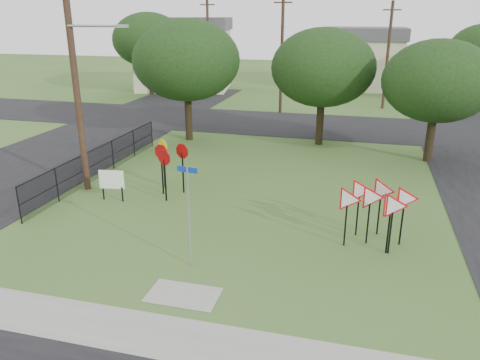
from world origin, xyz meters
name	(u,v)px	position (x,y,z in m)	size (l,w,h in m)	color
ground	(210,255)	(0.00, 0.00, 0.00)	(140.00, 140.00, 0.00)	#365D22
sidewalk	(156,335)	(0.00, -4.20, 0.01)	(30.00, 1.60, 0.02)	gray
street_left	(69,149)	(-12.00, 10.00, 0.01)	(8.00, 50.00, 0.02)	black
street_far	(298,124)	(0.00, 20.00, 0.01)	(60.00, 8.00, 0.02)	black
curb_pad	(183,295)	(0.00, -2.40, 0.01)	(2.00, 1.20, 0.02)	gray
street_name_sign	(189,211)	(-0.39, -0.74, 1.84)	(0.66, 0.12, 3.23)	#A1A3AA
stop_sign_cluster	(168,157)	(-3.48, 4.90, 1.68)	(1.71, 1.89, 2.24)	black
yield_sign_cluster	(378,200)	(5.16, 2.20, 1.60)	(2.77, 1.62, 2.16)	black
info_board	(112,180)	(-5.46, 3.51, 0.89)	(1.06, 0.19, 1.33)	black
utility_pole_main	(76,71)	(-7.24, 4.50, 5.21)	(3.55, 0.33, 10.00)	#442D1F
far_pole_a	(282,54)	(-2.00, 24.00, 4.60)	(1.40, 0.24, 9.00)	#442D1F
far_pole_b	(388,55)	(6.00, 28.00, 4.35)	(1.40, 0.24, 8.50)	#442D1F
far_pole_c	(208,47)	(-10.00, 30.00, 4.60)	(1.40, 0.24, 9.00)	#442D1F
fence_run	(101,160)	(-7.60, 6.25, 0.78)	(0.05, 11.55, 1.50)	black
house_left	(184,54)	(-14.00, 34.00, 3.65)	(10.58, 8.88, 7.20)	beige
house_mid	(363,58)	(4.00, 40.00, 3.15)	(8.40, 8.40, 6.20)	beige
tree_near_left	(186,60)	(-6.00, 14.00, 4.86)	(6.40, 6.40, 7.27)	#2D2313
tree_near_mid	(323,68)	(2.00, 15.00, 4.54)	(6.00, 6.00, 6.80)	#2D2313
tree_near_right	(438,81)	(8.00, 13.00, 4.22)	(5.60, 5.60, 6.33)	#2D2313
tree_far_left	(149,40)	(-16.00, 30.00, 5.17)	(6.80, 6.80, 7.73)	#2D2313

